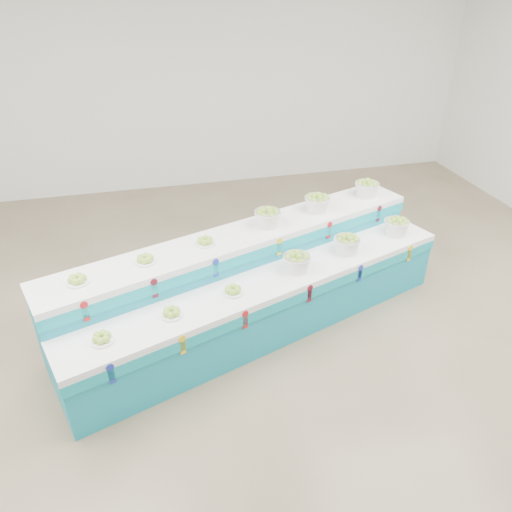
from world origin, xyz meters
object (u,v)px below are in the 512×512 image
Objects in this scene: plate_upper_mid at (145,259)px; basket_upper_right at (367,188)px; basket_lower_left at (297,262)px; display_stand at (256,284)px.

plate_upper_mid is 2.99m from basket_upper_right.
plate_upper_mid is at bearing -160.87° from basket_upper_right.
basket_lower_left is at bearing -1.74° from plate_upper_mid.
display_stand is at bearing 159.59° from basket_lower_left.
basket_upper_right is (1.26, 1.03, 0.30)m from basket_lower_left.
display_stand is at bearing 5.21° from plate_upper_mid.
plate_upper_mid is 0.69× the size of basket_upper_right.
basket_lower_left is 1.45× the size of plate_upper_mid.
display_stand is 15.01× the size of basket_upper_right.
display_stand is 1.98m from basket_upper_right.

